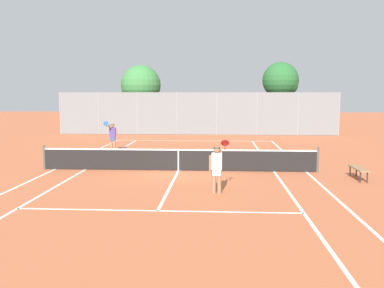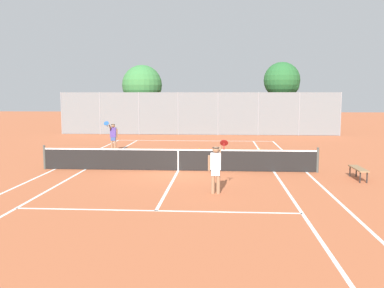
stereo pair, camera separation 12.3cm
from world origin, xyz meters
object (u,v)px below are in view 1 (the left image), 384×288
(loose_tennis_ball_0, at_px, (199,149))
(tree_behind_left, at_px, (140,86))
(courtside_bench, at_px, (359,169))
(loose_tennis_ball_1, at_px, (259,149))
(player_far_left, at_px, (113,135))
(tree_behind_right, at_px, (282,81))
(tennis_net, at_px, (178,159))
(player_near_side, at_px, (217,166))

(loose_tennis_ball_0, height_order, tree_behind_left, tree_behind_left)
(courtside_bench, bearing_deg, loose_tennis_ball_1, 108.91)
(loose_tennis_ball_0, height_order, courtside_bench, courtside_bench)
(tree_behind_left, bearing_deg, courtside_bench, -58.43)
(player_far_left, distance_m, tree_behind_right, 17.18)
(tree_behind_right, bearing_deg, loose_tennis_ball_0, -119.63)
(player_far_left, bearing_deg, tree_behind_right, 47.31)
(player_far_left, relative_size, tree_behind_left, 0.31)
(player_far_left, bearing_deg, tree_behind_left, 92.88)
(tennis_net, distance_m, loose_tennis_ball_0, 7.12)
(loose_tennis_ball_0, distance_m, loose_tennis_ball_1, 3.62)
(courtside_bench, height_order, tree_behind_right, tree_behind_right)
(player_far_left, bearing_deg, tennis_net, -54.12)
(player_far_left, height_order, loose_tennis_ball_1, player_far_left)
(player_near_side, distance_m, tree_behind_right, 23.48)
(tennis_net, distance_m, player_far_left, 7.50)
(tennis_net, relative_size, tree_behind_left, 2.08)
(player_far_left, relative_size, loose_tennis_ball_0, 26.88)
(tree_behind_right, bearing_deg, tennis_net, -110.85)
(player_near_side, relative_size, tree_behind_left, 0.31)
(tennis_net, bearing_deg, loose_tennis_ball_1, 60.56)
(tennis_net, bearing_deg, loose_tennis_ball_0, 85.43)
(loose_tennis_ball_1, relative_size, tree_behind_right, 0.01)
(tree_behind_right, bearing_deg, player_near_side, -103.31)
(courtside_bench, xyz_separation_m, tree_behind_left, (-12.21, 19.86, 3.56))
(player_far_left, relative_size, tree_behind_right, 0.30)
(player_far_left, distance_m, loose_tennis_ball_1, 8.71)
(player_near_side, xyz_separation_m, player_far_left, (-6.06, 10.23, 0.00))
(player_far_left, bearing_deg, player_near_side, -59.34)
(courtside_bench, bearing_deg, loose_tennis_ball_0, 127.86)
(loose_tennis_ball_1, relative_size, courtside_bench, 0.04)
(player_near_side, relative_size, courtside_bench, 1.18)
(player_near_side, distance_m, player_far_left, 11.89)
(player_near_side, height_order, tree_behind_right, tree_behind_right)
(tennis_net, distance_m, courtside_bench, 7.34)
(player_far_left, xyz_separation_m, tree_behind_left, (-0.62, 12.35, 3.04))
(player_near_side, bearing_deg, tennis_net, 111.93)
(player_far_left, bearing_deg, courtside_bench, -32.96)
(loose_tennis_ball_0, height_order, loose_tennis_ball_1, same)
(tennis_net, distance_m, player_near_side, 4.51)
(tennis_net, height_order, loose_tennis_ball_1, tennis_net)
(tennis_net, height_order, tree_behind_left, tree_behind_left)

